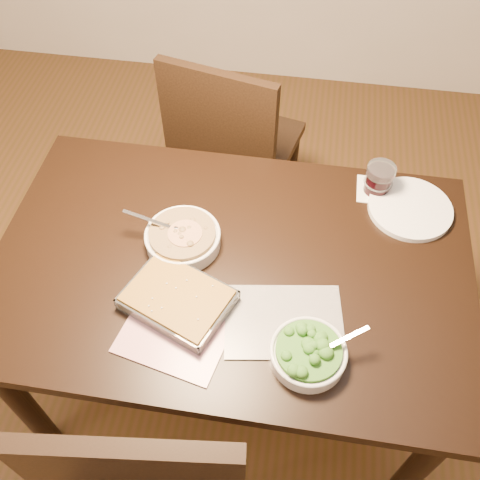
{
  "coord_description": "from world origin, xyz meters",
  "views": [
    {
      "loc": [
        0.17,
        -0.89,
        2.02
      ],
      "look_at": [
        0.02,
        0.05,
        0.8
      ],
      "focal_mm": 40.0,
      "sensor_mm": 36.0,
      "label": 1
    }
  ],
  "objects_px": {
    "stew_bowl": "(183,237)",
    "wine_tumbler": "(379,178)",
    "table": "(231,281)",
    "dinner_plate": "(410,209)",
    "chair_far": "(231,145)",
    "baking_dish": "(178,299)",
    "broccoli_bowl": "(308,353)"
  },
  "relations": [
    {
      "from": "table",
      "to": "baking_dish",
      "type": "height_order",
      "value": "baking_dish"
    },
    {
      "from": "dinner_plate",
      "to": "chair_far",
      "type": "bearing_deg",
      "value": 145.45
    },
    {
      "from": "dinner_plate",
      "to": "wine_tumbler",
      "type": "bearing_deg",
      "value": 146.29
    },
    {
      "from": "table",
      "to": "broccoli_bowl",
      "type": "xyz_separation_m",
      "value": [
        0.24,
        -0.27,
        0.12
      ]
    },
    {
      "from": "stew_bowl",
      "to": "wine_tumbler",
      "type": "bearing_deg",
      "value": 28.67
    },
    {
      "from": "stew_bowl",
      "to": "chair_far",
      "type": "relative_size",
      "value": 0.26
    },
    {
      "from": "table",
      "to": "chair_far",
      "type": "bearing_deg",
      "value": 99.75
    },
    {
      "from": "broccoli_bowl",
      "to": "baking_dish",
      "type": "distance_m",
      "value": 0.38
    },
    {
      "from": "stew_bowl",
      "to": "wine_tumbler",
      "type": "xyz_separation_m",
      "value": [
        0.57,
        0.31,
        0.02
      ]
    },
    {
      "from": "table",
      "to": "dinner_plate",
      "type": "distance_m",
      "value": 0.6
    },
    {
      "from": "baking_dish",
      "to": "wine_tumbler",
      "type": "relative_size",
      "value": 3.32
    },
    {
      "from": "wine_tumbler",
      "to": "dinner_plate",
      "type": "distance_m",
      "value": 0.13
    },
    {
      "from": "broccoli_bowl",
      "to": "chair_far",
      "type": "xyz_separation_m",
      "value": [
        -0.37,
        1.0,
        -0.24
      ]
    },
    {
      "from": "baking_dish",
      "to": "dinner_plate",
      "type": "bearing_deg",
      "value": 57.29
    },
    {
      "from": "wine_tumbler",
      "to": "chair_far",
      "type": "bearing_deg",
      "value": 145.29
    },
    {
      "from": "table",
      "to": "stew_bowl",
      "type": "relative_size",
      "value": 5.61
    },
    {
      "from": "table",
      "to": "wine_tumbler",
      "type": "height_order",
      "value": "wine_tumbler"
    },
    {
      "from": "broccoli_bowl",
      "to": "dinner_plate",
      "type": "bearing_deg",
      "value": 63.28
    },
    {
      "from": "baking_dish",
      "to": "chair_far",
      "type": "distance_m",
      "value": 0.92
    },
    {
      "from": "wine_tumbler",
      "to": "chair_far",
      "type": "xyz_separation_m",
      "value": [
        -0.54,
        0.38,
        -0.27
      ]
    },
    {
      "from": "table",
      "to": "chair_far",
      "type": "height_order",
      "value": "chair_far"
    },
    {
      "from": "broccoli_bowl",
      "to": "wine_tumbler",
      "type": "distance_m",
      "value": 0.65
    },
    {
      "from": "stew_bowl",
      "to": "chair_far",
      "type": "bearing_deg",
      "value": 87.83
    },
    {
      "from": "table",
      "to": "wine_tumbler",
      "type": "bearing_deg",
      "value": 40.54
    },
    {
      "from": "stew_bowl",
      "to": "chair_far",
      "type": "height_order",
      "value": "chair_far"
    },
    {
      "from": "baking_dish",
      "to": "table",
      "type": "bearing_deg",
      "value": 75.81
    },
    {
      "from": "dinner_plate",
      "to": "chair_far",
      "type": "height_order",
      "value": "chair_far"
    },
    {
      "from": "stew_bowl",
      "to": "broccoli_bowl",
      "type": "height_order",
      "value": "stew_bowl"
    },
    {
      "from": "table",
      "to": "stew_bowl",
      "type": "distance_m",
      "value": 0.2
    },
    {
      "from": "chair_far",
      "to": "table",
      "type": "bearing_deg",
      "value": 113.0
    },
    {
      "from": "dinner_plate",
      "to": "baking_dish",
      "type": "bearing_deg",
      "value": -145.09
    },
    {
      "from": "table",
      "to": "broccoli_bowl",
      "type": "relative_size",
      "value": 6.66
    }
  ]
}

